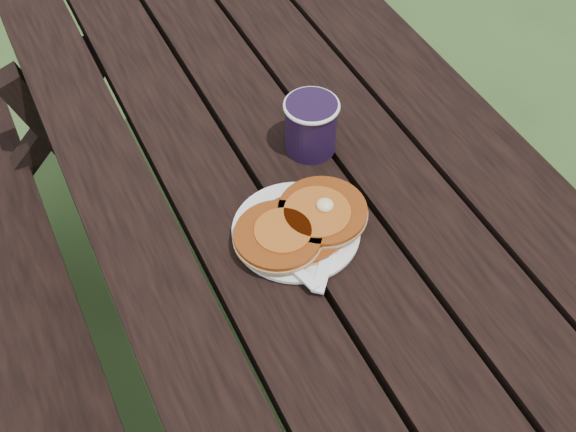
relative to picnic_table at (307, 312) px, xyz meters
name	(u,v)px	position (x,y,z in m)	size (l,w,h in m)	color
ground	(304,391)	(0.00, 0.00, -0.37)	(60.00, 60.00, 0.00)	#2D451D
picnic_table	(307,312)	(0.00, 0.00, 0.00)	(1.36, 1.80, 0.75)	black
plate	(296,231)	(-0.07, -0.07, 0.39)	(0.20, 0.20, 0.01)	white
pancake_stack	(302,224)	(-0.06, -0.08, 0.41)	(0.23, 0.16, 0.04)	#8A3B0F
knife	(330,247)	(-0.03, -0.13, 0.39)	(0.02, 0.18, 0.01)	white
fork	(293,266)	(-0.11, -0.14, 0.40)	(0.03, 0.16, 0.01)	white
coffee_cup	(311,123)	(0.05, 0.10, 0.44)	(0.10, 0.10, 0.10)	black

